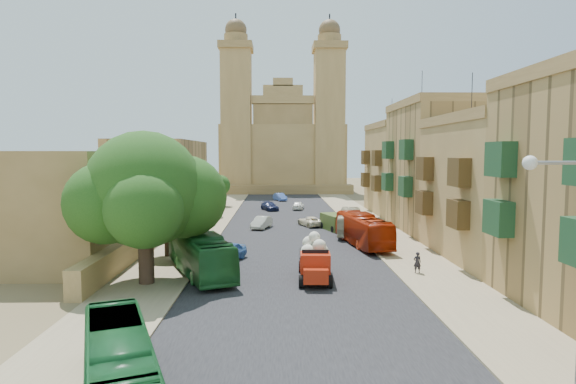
{
  "coord_description": "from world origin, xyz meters",
  "views": [
    {
      "loc": [
        -1.17,
        -26.24,
        8.31
      ],
      "look_at": [
        0.0,
        26.0,
        4.0
      ],
      "focal_mm": 30.0,
      "sensor_mm": 36.0,
      "label": 1
    }
  ],
  "objects_px": {
    "car_dkblue": "(270,206)",
    "bus_cream_east": "(349,222)",
    "bus_green_north": "(200,253)",
    "pedestrian_a": "(417,262)",
    "church": "(283,147)",
    "street_tree_b": "(193,200)",
    "bus_green_south": "(118,366)",
    "car_white_a": "(262,223)",
    "street_tree_c": "(209,193)",
    "red_truck": "(315,259)",
    "pedestrian_c": "(391,231)",
    "street_tree_a": "(167,211)",
    "car_blue_a": "(227,252)",
    "car_blue_b": "(280,197)",
    "car_white_b": "(298,205)",
    "ficus_tree": "(146,194)",
    "streetlamp": "(569,255)",
    "street_tree_d": "(220,185)",
    "bus_red_east": "(363,230)",
    "olive_pickup": "(335,222)",
    "car_cream": "(310,221)"
  },
  "relations": [
    {
      "from": "ficus_tree",
      "to": "car_dkblue",
      "type": "xyz_separation_m",
      "value": [
        7.13,
        38.48,
        -5.12
      ]
    },
    {
      "from": "bus_green_south",
      "to": "car_blue_a",
      "type": "height_order",
      "value": "bus_green_south"
    },
    {
      "from": "olive_pickup",
      "to": "car_cream",
      "type": "height_order",
      "value": "olive_pickup"
    },
    {
      "from": "car_cream",
      "to": "pedestrian_a",
      "type": "xyz_separation_m",
      "value": [
        5.96,
        -21.34,
        0.2
      ]
    },
    {
      "from": "car_white_b",
      "to": "street_tree_a",
      "type": "bearing_deg",
      "value": 78.79
    },
    {
      "from": "bus_green_south",
      "to": "pedestrian_c",
      "type": "distance_m",
      "value": 34.08
    },
    {
      "from": "olive_pickup",
      "to": "car_white_b",
      "type": "relative_size",
      "value": 1.24
    },
    {
      "from": "streetlamp",
      "to": "car_cream",
      "type": "distance_m",
      "value": 40.14
    },
    {
      "from": "street_tree_a",
      "to": "car_white_b",
      "type": "xyz_separation_m",
      "value": [
        11.89,
        31.31,
        -3.02
      ]
    },
    {
      "from": "street_tree_d",
      "to": "bus_red_east",
      "type": "height_order",
      "value": "street_tree_d"
    },
    {
      "from": "streetlamp",
      "to": "car_blue_b",
      "type": "xyz_separation_m",
      "value": [
        -8.42,
        68.26,
        -4.56
      ]
    },
    {
      "from": "church",
      "to": "street_tree_a",
      "type": "relative_size",
      "value": 6.71
    },
    {
      "from": "red_truck",
      "to": "car_white_b",
      "type": "distance_m",
      "value": 38.69
    },
    {
      "from": "street_tree_c",
      "to": "car_blue_b",
      "type": "relative_size",
      "value": 1.2
    },
    {
      "from": "street_tree_b",
      "to": "red_truck",
      "type": "distance_m",
      "value": 22.49
    },
    {
      "from": "car_blue_b",
      "to": "car_white_b",
      "type": "bearing_deg",
      "value": -97.48
    },
    {
      "from": "street_tree_a",
      "to": "car_white_b",
      "type": "bearing_deg",
      "value": 69.21
    },
    {
      "from": "church",
      "to": "car_dkblue",
      "type": "bearing_deg",
      "value": -93.62
    },
    {
      "from": "bus_green_north",
      "to": "streetlamp",
      "type": "bearing_deg",
      "value": -74.76
    },
    {
      "from": "streetlamp",
      "to": "car_white_b",
      "type": "distance_m",
      "value": 55.8
    },
    {
      "from": "pedestrian_c",
      "to": "car_white_b",
      "type": "bearing_deg",
      "value": -161.9
    },
    {
      "from": "car_blue_b",
      "to": "bus_green_south",
      "type": "bearing_deg",
      "value": -113.69
    },
    {
      "from": "church",
      "to": "bus_green_north",
      "type": "relative_size",
      "value": 3.49
    },
    {
      "from": "car_dkblue",
      "to": "bus_cream_east",
      "type": "bearing_deg",
      "value": -88.07
    },
    {
      "from": "red_truck",
      "to": "street_tree_b",
      "type": "bearing_deg",
      "value": 120.18
    },
    {
      "from": "car_white_a",
      "to": "pedestrian_c",
      "type": "bearing_deg",
      "value": -11.1
    },
    {
      "from": "street_tree_d",
      "to": "bus_cream_east",
      "type": "relative_size",
      "value": 0.55
    },
    {
      "from": "street_tree_b",
      "to": "car_white_b",
      "type": "xyz_separation_m",
      "value": [
        11.89,
        19.31,
        -2.74
      ]
    },
    {
      "from": "church",
      "to": "street_tree_c",
      "type": "relative_size",
      "value": 7.76
    },
    {
      "from": "church",
      "to": "street_tree_c",
      "type": "distance_m",
      "value": 44.23
    },
    {
      "from": "street_tree_a",
      "to": "car_blue_a",
      "type": "distance_m",
      "value": 6.12
    },
    {
      "from": "street_tree_a",
      "to": "car_white_a",
      "type": "xyz_separation_m",
      "value": [
        7.1,
        14.01,
        -2.98
      ]
    },
    {
      "from": "ficus_tree",
      "to": "streetlamp",
      "type": "height_order",
      "value": "ficus_tree"
    },
    {
      "from": "bus_cream_east",
      "to": "car_white_b",
      "type": "xyz_separation_m",
      "value": [
        -4.3,
        21.08,
        -0.62
      ]
    },
    {
      "from": "car_blue_a",
      "to": "bus_red_east",
      "type": "bearing_deg",
      "value": 50.8
    },
    {
      "from": "church",
      "to": "bus_cream_east",
      "type": "height_order",
      "value": "church"
    },
    {
      "from": "red_truck",
      "to": "streetlamp",
      "type": "bearing_deg",
      "value": -68.78
    },
    {
      "from": "bus_green_south",
      "to": "car_white_a",
      "type": "distance_m",
      "value": 36.87
    },
    {
      "from": "red_truck",
      "to": "pedestrian_c",
      "type": "relative_size",
      "value": 3.62
    },
    {
      "from": "church",
      "to": "street_tree_b",
      "type": "distance_m",
      "value": 55.86
    },
    {
      "from": "street_tree_c",
      "to": "bus_green_north",
      "type": "distance_m",
      "value": 29.87
    },
    {
      "from": "bus_red_east",
      "to": "bus_green_south",
      "type": "bearing_deg",
      "value": 55.86
    },
    {
      "from": "bus_green_north",
      "to": "pedestrian_a",
      "type": "distance_m",
      "value": 15.0
    },
    {
      "from": "street_tree_b",
      "to": "bus_green_north",
      "type": "relative_size",
      "value": 0.48
    },
    {
      "from": "car_blue_a",
      "to": "car_blue_b",
      "type": "distance_m",
      "value": 46.43
    },
    {
      "from": "olive_pickup",
      "to": "church",
      "type": "bearing_deg",
      "value": 95.26
    },
    {
      "from": "street_tree_d",
      "to": "car_white_b",
      "type": "distance_m",
      "value": 13.05
    },
    {
      "from": "church",
      "to": "street_tree_d",
      "type": "height_order",
      "value": "church"
    },
    {
      "from": "streetlamp",
      "to": "bus_red_east",
      "type": "bearing_deg",
      "value": 92.48
    },
    {
      "from": "ficus_tree",
      "to": "pedestrian_a",
      "type": "relative_size",
      "value": 6.54
    }
  ]
}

